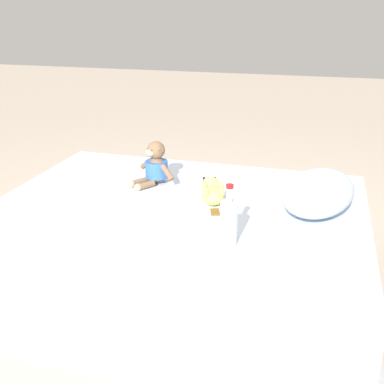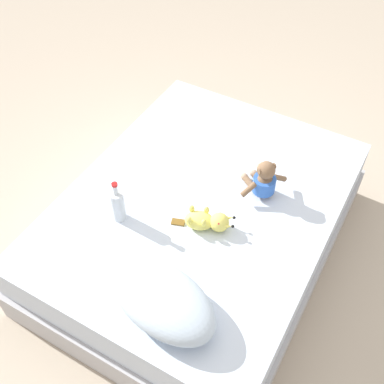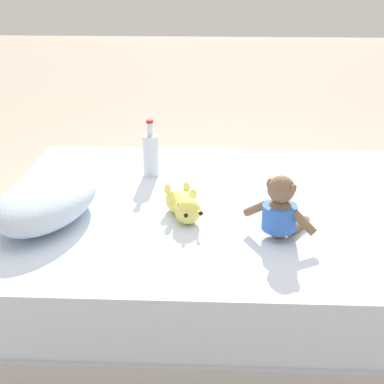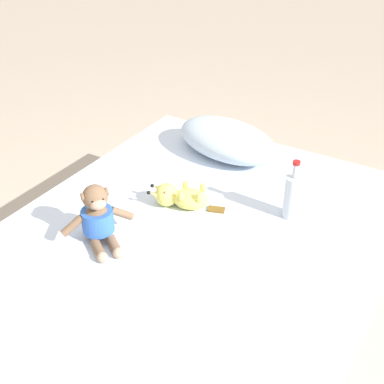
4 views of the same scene
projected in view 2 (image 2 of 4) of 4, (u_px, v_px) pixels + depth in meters
ground_plane at (200, 248)px, 2.88m from camera, size 16.00×16.00×0.00m
bed at (200, 226)px, 2.72m from camera, size 1.41×1.83×0.45m
pillow at (163, 299)px, 2.05m from camera, size 0.60×0.42×0.16m
plush_monkey at (263, 181)px, 2.51m from camera, size 0.25×0.25×0.24m
plush_yellow_creature at (208, 221)px, 2.39m from camera, size 0.32×0.18×0.10m
glass_bottle at (118, 205)px, 2.39m from camera, size 0.07×0.07×0.26m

